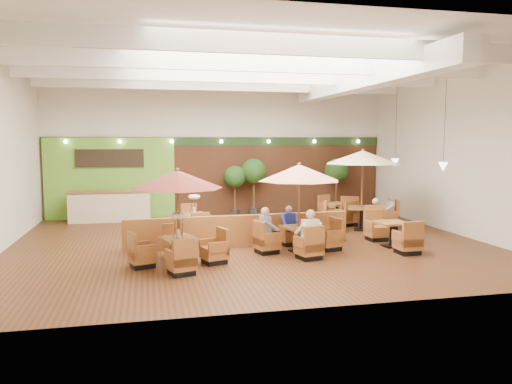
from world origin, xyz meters
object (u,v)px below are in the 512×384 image
object	(u,v)px
diner_0	(309,230)
table_1	(299,191)
table_5	(337,213)
table_0	(178,199)
diner_3	(375,213)
diner_1	(289,221)
topiary_1	(254,173)
service_counter	(110,206)
diner_2	(267,226)
topiary_2	(336,173)
topiary_0	(235,179)
diner_4	(389,208)
table_4	(391,235)
table_3	(194,220)
booth_divider	(240,231)
table_2	(362,175)

from	to	relation	value
diner_0	table_1	bearing A→B (deg)	76.66
diner_0	table_5	bearing A→B (deg)	48.37
table_0	diner_3	world-z (taller)	table_0
table_0	diner_1	xyz separation A→B (m)	(3.37, 1.73, -0.93)
table_1	topiary_1	bearing A→B (deg)	75.05
service_counter	diner_2	distance (m)	7.97
topiary_1	topiary_2	xyz separation A→B (m)	(3.60, -0.00, -0.02)
diner_3	topiary_2	bearing A→B (deg)	97.57
topiary_0	diner_4	distance (m)	6.27
table_0	table_4	distance (m)	6.40
table_0	table_3	world-z (taller)	table_0
booth_divider	diner_0	world-z (taller)	diner_0
table_1	table_4	xyz separation A→B (m)	(2.84, 0.02, -1.35)
table_0	table_1	xyz separation A→B (m)	(3.37, 0.82, 0.05)
booth_divider	table_0	bearing A→B (deg)	-137.62
table_3	topiary_1	world-z (taller)	topiary_1
table_3	service_counter	bearing A→B (deg)	111.20
service_counter	diner_2	world-z (taller)	diner_2
service_counter	table_0	distance (m)	7.72
service_counter	topiary_0	world-z (taller)	topiary_0
diner_0	diner_4	xyz separation A→B (m)	(4.15, 3.64, -0.05)
topiary_1	diner_4	size ratio (longest dim) A/B	3.20
service_counter	table_5	distance (m)	8.66
table_0	topiary_0	distance (m)	8.03
table_0	diner_3	size ratio (longest dim) A/B	3.22
service_counter	table_0	world-z (taller)	table_0
topiary_2	diner_2	world-z (taller)	topiary_2
service_counter	table_1	bearing A→B (deg)	-49.90
diner_1	topiary_1	bearing A→B (deg)	-97.31
booth_divider	diner_2	size ratio (longest dim) A/B	8.09
table_1	table_3	bearing A→B (deg)	117.14
topiary_2	diner_3	bearing A→B (deg)	-97.36
table_4	diner_4	size ratio (longest dim) A/B	3.40
diner_1	service_counter	bearing A→B (deg)	-51.16
table_4	table_1	bearing A→B (deg)	178.82
service_counter	topiary_1	xyz separation A→B (m)	(5.67, 0.20, 1.17)
topiary_2	service_counter	bearing A→B (deg)	-178.76
table_3	diner_2	size ratio (longest dim) A/B	3.10
table_3	table_4	world-z (taller)	table_3
service_counter	table_2	bearing A→B (deg)	-23.77
topiary_0	diner_1	distance (m)	5.90
table_0	table_4	size ratio (longest dim) A/B	1.00
table_3	topiary_2	world-z (taller)	topiary_2
topiary_0	diner_3	bearing A→B (deg)	-53.39
service_counter	diner_3	world-z (taller)	diner_3
service_counter	topiary_1	world-z (taller)	topiary_1
table_3	diner_1	world-z (taller)	table_3
service_counter	diner_1	size ratio (longest dim) A/B	4.21
table_5	table_0	bearing A→B (deg)	-161.17
table_2	table_4	xyz separation A→B (m)	(-0.29, -2.71, -1.54)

